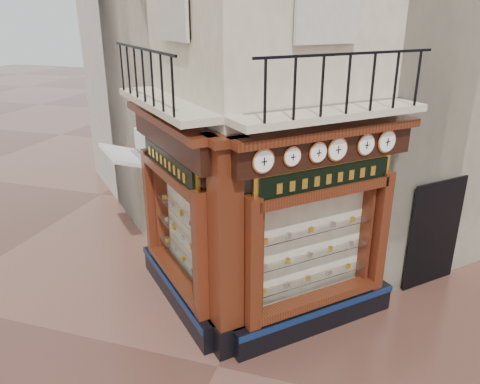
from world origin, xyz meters
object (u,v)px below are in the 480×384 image
at_px(clock_c, 318,152).
at_px(awning, 137,256).
at_px(clock_d, 337,149).
at_px(clock_e, 366,145).
at_px(corner_pilaster, 226,253).
at_px(signboard_right, 326,178).
at_px(signboard_left, 169,163).
at_px(clock_b, 292,156).
at_px(clock_a, 263,161).
at_px(clock_f, 386,141).

bearing_deg(clock_c, awning, 113.16).
relative_size(clock_d, clock_e, 1.08).
relative_size(corner_pilaster, awning, 2.43).
distance_m(corner_pilaster, clock_d, 2.53).
bearing_deg(signboard_right, clock_e, -8.94).
relative_size(clock_c, signboard_left, 0.18).
bearing_deg(clock_c, clock_e, -0.00).
xyz_separation_m(corner_pilaster, clock_b, (0.98, 0.38, 1.67)).
relative_size(signboard_left, signboard_right, 0.98).
bearing_deg(clock_e, clock_b, -180.00).
bearing_deg(signboard_left, clock_d, -135.23).
bearing_deg(clock_b, signboard_right, 7.94).
distance_m(corner_pilaster, clock_a, 1.78).
bearing_deg(corner_pilaster, clock_c, -16.40).
bearing_deg(clock_b, corner_pilaster, 155.97).
xyz_separation_m(clock_a, awning, (-3.89, 2.56, -3.62)).
height_order(clock_a, signboard_right, clock_a).
bearing_deg(clock_a, corner_pilaster, 135.68).
bearing_deg(awning, clock_b, -162.28).
height_order(clock_c, awning, clock_c).
height_order(clock_c, clock_e, clock_e).
bearing_deg(clock_a, clock_c, 0.00).
height_order(awning, signboard_right, signboard_right).
xyz_separation_m(clock_e, signboard_right, (-0.58, -0.42, -0.52)).
bearing_deg(signboard_right, clock_d, -49.84).
bearing_deg(clock_c, signboard_right, 20.30).
distance_m(clock_a, clock_e, 2.02).
bearing_deg(clock_f, signboard_left, 146.09).
bearing_deg(clock_b, awning, 107.72).
distance_m(signboard_left, signboard_right, 2.92).
height_order(clock_b, signboard_left, clock_b).
bearing_deg(clock_d, signboard_left, 134.77).
bearing_deg(clock_a, clock_f, 0.00).
relative_size(corner_pilaster, clock_c, 11.30).
distance_m(clock_c, clock_d, 0.39).
xyz_separation_m(clock_e, signboard_left, (-3.50, -0.42, -0.52)).
distance_m(clock_e, clock_f, 0.47).
bearing_deg(clock_d, clock_c, 180.00).
relative_size(clock_c, signboard_right, 0.17).
xyz_separation_m(clock_a, signboard_right, (0.85, 1.01, -0.52)).
xyz_separation_m(clock_b, clock_d, (0.63, 0.63, -0.00)).
xyz_separation_m(clock_b, clock_e, (1.06, 1.06, 0.00)).
bearing_deg(clock_f, clock_b, -180.00).
bearing_deg(clock_e, signboard_left, 141.83).
height_order(clock_c, signboard_left, clock_c).
distance_m(clock_c, clock_f, 1.47).
bearing_deg(clock_f, clock_c, 180.00).
distance_m(awning, signboard_right, 5.87).
bearing_deg(signboard_left, corner_pilaster, -169.75).
bearing_deg(clock_d, clock_a, -180.00).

